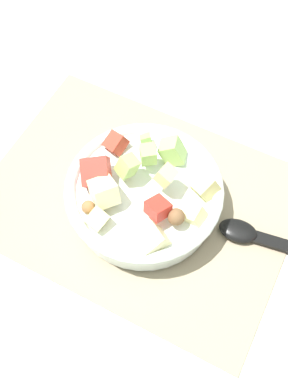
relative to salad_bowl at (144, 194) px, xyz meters
The scene contains 4 objects.
ground_plane 0.04m from the salad_bowl, 151.05° to the left, with size 2.40×2.40×0.00m, color silver.
placemat 0.04m from the salad_bowl, 151.05° to the left, with size 0.46×0.34×0.01m, color gray.
salad_bowl is the anchor object (origin of this frame).
serving_spoon 0.18m from the salad_bowl, ahead, with size 0.19×0.05×0.01m.
Camera 1 is at (0.16, -0.29, 0.62)m, focal length 43.47 mm.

